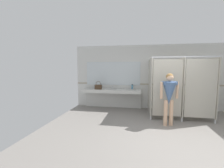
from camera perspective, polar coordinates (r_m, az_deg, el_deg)
name	(u,v)px	position (r m, az deg, el deg)	size (l,w,h in m)	color
ground_plane	(170,140)	(4.26, 21.28, -19.15)	(7.21, 6.16, 0.10)	gray
wall_back	(158,77)	(6.69, 17.10, 2.51)	(7.21, 0.12, 2.71)	silver
wall_back_tile_band	(158,84)	(6.65, 17.08, -0.15)	(7.21, 0.01, 0.06)	#9E937F
vanity_counter	(112,94)	(6.54, 0.02, -3.77)	(2.49, 0.58, 0.95)	silver
mirror_panel	(113,74)	(6.66, 0.34, 4.01)	(2.39, 0.02, 1.02)	silver
bathroom_stalls	(179,86)	(5.79, 24.22, -0.80)	(2.04, 1.54, 2.11)	#B2AD9E
person_standing	(169,93)	(4.79, 20.91, -3.26)	(0.55, 0.49, 1.58)	#DBAD89
handbag	(98,87)	(6.39, -5.21, -1.05)	(0.29, 0.14, 0.34)	#3F2D1E
soap_dispenser	(132,87)	(6.48, 7.68, -1.09)	(0.07, 0.07, 0.22)	teal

